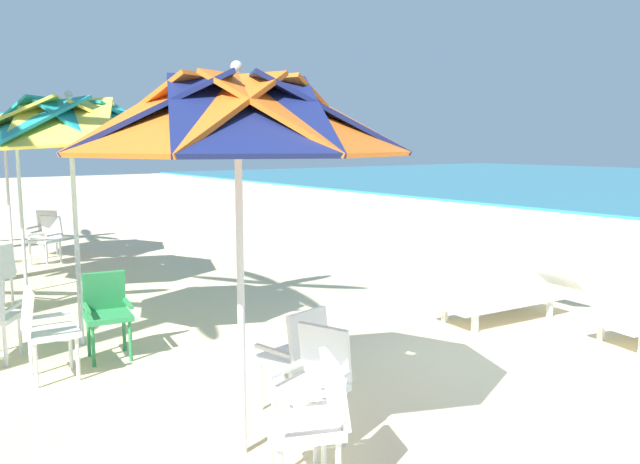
% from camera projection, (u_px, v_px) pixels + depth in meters
% --- Properties ---
extents(ground_plane, '(80.00, 80.00, 0.00)m').
position_uv_depth(ground_plane, '(479.00, 368.00, 6.06)').
color(ground_plane, beige).
extents(beach_umbrella_0, '(2.27, 2.27, 2.69)m').
position_uv_depth(beach_umbrella_0, '(238.00, 120.00, 4.06)').
color(beach_umbrella_0, silver).
rests_on(beach_umbrella_0, ground).
extents(plastic_chair_0, '(0.57, 0.60, 0.87)m').
position_uv_depth(plastic_chair_0, '(314.00, 416.00, 3.83)').
color(plastic_chair_0, white).
rests_on(plastic_chair_0, ground).
extents(plastic_chair_1, '(0.54, 0.52, 0.87)m').
position_uv_depth(plastic_chair_1, '(297.00, 353.00, 5.00)').
color(plastic_chair_1, white).
rests_on(plastic_chair_1, ground).
extents(plastic_chair_2, '(0.56, 0.59, 0.87)m').
position_uv_depth(plastic_chair_2, '(314.00, 380.00, 4.43)').
color(plastic_chair_2, white).
rests_on(plastic_chair_2, ground).
extents(beach_umbrella_1, '(2.30, 2.30, 2.71)m').
position_uv_depth(beach_umbrella_1, '(70.00, 126.00, 6.44)').
color(beach_umbrella_1, silver).
rests_on(beach_umbrella_1, ground).
extents(plastic_chair_4, '(0.47, 0.50, 0.87)m').
position_uv_depth(plastic_chair_4, '(44.00, 327.00, 5.68)').
color(plastic_chair_4, white).
rests_on(plastic_chair_4, ground).
extents(plastic_chair_5, '(0.53, 0.50, 0.87)m').
position_uv_depth(plastic_chair_5, '(107.00, 309.00, 6.31)').
color(plastic_chair_5, '#2D8C4C').
rests_on(plastic_chair_5, ground).
extents(beach_umbrella_2, '(2.63, 2.63, 2.67)m').
position_uv_depth(beach_umbrella_2, '(16.00, 132.00, 8.84)').
color(beach_umbrella_2, silver).
rests_on(beach_umbrella_2, ground).
extents(beach_umbrella_3, '(2.30, 2.30, 2.62)m').
position_uv_depth(beach_umbrella_3, '(4.00, 136.00, 11.00)').
color(beach_umbrella_3, silver).
rests_on(beach_umbrella_3, ground).
extents(plastic_chair_7, '(0.62, 0.63, 0.87)m').
position_uv_depth(plastic_chair_7, '(47.00, 237.00, 11.22)').
color(plastic_chair_7, white).
rests_on(plastic_chair_7, ground).
extents(plastic_chair_9, '(0.63, 0.63, 0.87)m').
position_uv_depth(plastic_chair_9, '(44.00, 230.00, 12.11)').
color(plastic_chair_9, white).
rests_on(plastic_chair_9, ground).
extents(sun_lounger_2, '(0.84, 2.20, 0.62)m').
position_uv_depth(sun_lounger_2, '(510.00, 295.00, 7.78)').
color(sun_lounger_2, white).
rests_on(sun_lounger_2, ground).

